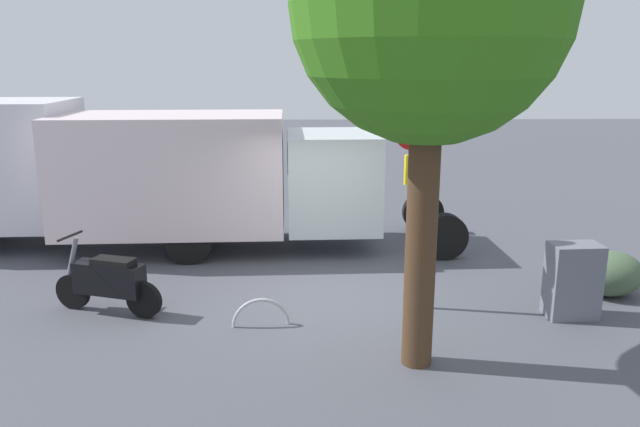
{
  "coord_description": "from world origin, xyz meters",
  "views": [
    {
      "loc": [
        0.28,
        9.47,
        3.79
      ],
      "look_at": [
        0.07,
        0.4,
        1.5
      ],
      "focal_mm": 34.53,
      "sensor_mm": 36.0,
      "label": 1
    }
  ],
  "objects_px": {
    "box_truck_near": "(223,174)",
    "utility_cabinet": "(573,281)",
    "stop_sign": "(413,172)",
    "street_tree": "(431,6)",
    "motorcycle": "(109,281)",
    "bike_rack_hoop": "(261,325)"
  },
  "relations": [
    {
      "from": "box_truck_near",
      "to": "stop_sign",
      "type": "xyz_separation_m",
      "value": [
        -3.25,
        3.2,
        0.61
      ]
    },
    {
      "from": "box_truck_near",
      "to": "stop_sign",
      "type": "relative_size",
      "value": 2.48
    },
    {
      "from": "motorcycle",
      "to": "street_tree",
      "type": "bearing_deg",
      "value": 176.8
    },
    {
      "from": "utility_cabinet",
      "to": "bike_rack_hoop",
      "type": "bearing_deg",
      "value": 2.89
    },
    {
      "from": "street_tree",
      "to": "bike_rack_hoop",
      "type": "xyz_separation_m",
      "value": [
        2.07,
        -1.17,
        -4.35
      ]
    },
    {
      "from": "motorcycle",
      "to": "street_tree",
      "type": "relative_size",
      "value": 0.29
    },
    {
      "from": "box_truck_near",
      "to": "utility_cabinet",
      "type": "height_order",
      "value": "box_truck_near"
    },
    {
      "from": "utility_cabinet",
      "to": "street_tree",
      "type": "bearing_deg",
      "value": 28.61
    },
    {
      "from": "box_truck_near",
      "to": "bike_rack_hoop",
      "type": "bearing_deg",
      "value": -77.24
    },
    {
      "from": "bike_rack_hoop",
      "to": "box_truck_near",
      "type": "bearing_deg",
      "value": -75.51
    },
    {
      "from": "stop_sign",
      "to": "bike_rack_hoop",
      "type": "relative_size",
      "value": 3.8
    },
    {
      "from": "motorcycle",
      "to": "utility_cabinet",
      "type": "xyz_separation_m",
      "value": [
        -6.97,
        0.27,
        0.05
      ]
    },
    {
      "from": "box_truck_near",
      "to": "street_tree",
      "type": "height_order",
      "value": "street_tree"
    },
    {
      "from": "motorcycle",
      "to": "bike_rack_hoop",
      "type": "relative_size",
      "value": 2.06
    },
    {
      "from": "box_truck_near",
      "to": "motorcycle",
      "type": "xyz_separation_m",
      "value": [
        1.34,
        3.33,
        -1.03
      ]
    },
    {
      "from": "box_truck_near",
      "to": "motorcycle",
      "type": "bearing_deg",
      "value": -113.59
    },
    {
      "from": "box_truck_near",
      "to": "street_tree",
      "type": "relative_size",
      "value": 1.34
    },
    {
      "from": "stop_sign",
      "to": "street_tree",
      "type": "bearing_deg",
      "value": 83.88
    },
    {
      "from": "street_tree",
      "to": "stop_sign",
      "type": "bearing_deg",
      "value": -96.12
    },
    {
      "from": "box_truck_near",
      "to": "stop_sign",
      "type": "height_order",
      "value": "stop_sign"
    },
    {
      "from": "utility_cabinet",
      "to": "motorcycle",
      "type": "bearing_deg",
      "value": -2.23
    },
    {
      "from": "box_truck_near",
      "to": "motorcycle",
      "type": "height_order",
      "value": "box_truck_near"
    }
  ]
}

